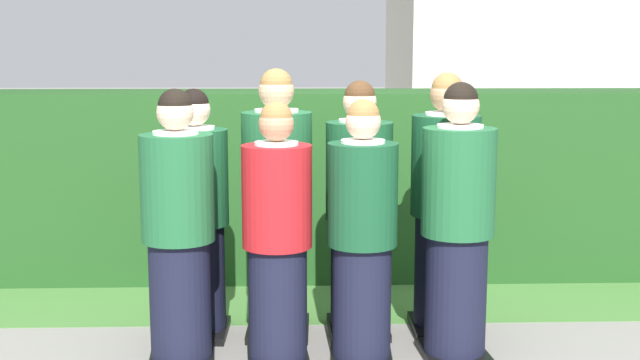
{
  "coord_description": "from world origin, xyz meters",
  "views": [
    {
      "loc": [
        -0.16,
        -4.73,
        1.88
      ],
      "look_at": [
        0.0,
        0.25,
        1.05
      ],
      "focal_mm": 47.14,
      "sensor_mm": 36.0,
      "label": 1
    }
  ],
  "objects_px": {
    "student_front_row_0": "(179,236)",
    "student_rear_row_2": "(359,215)",
    "student_in_red_blazer": "(277,242)",
    "student_rear_row_3": "(444,210)",
    "student_rear_row_0": "(197,220)",
    "student_front_row_2": "(362,241)",
    "student_front_row_3": "(457,230)",
    "student_rear_row_1": "(277,210)"
  },
  "relations": [
    {
      "from": "student_front_row_0",
      "to": "student_front_row_3",
      "type": "xyz_separation_m",
      "value": [
        1.62,
        0.03,
        0.02
      ]
    },
    {
      "from": "student_in_red_blazer",
      "to": "student_rear_row_2",
      "type": "height_order",
      "value": "student_rear_row_2"
    },
    {
      "from": "student_in_red_blazer",
      "to": "student_rear_row_2",
      "type": "xyz_separation_m",
      "value": [
        0.51,
        0.55,
        0.04
      ]
    },
    {
      "from": "student_front_row_3",
      "to": "student_rear_row_3",
      "type": "height_order",
      "value": "student_rear_row_3"
    },
    {
      "from": "student_front_row_2",
      "to": "student_front_row_3",
      "type": "distance_m",
      "value": 0.57
    },
    {
      "from": "student_front_row_2",
      "to": "student_rear_row_2",
      "type": "xyz_separation_m",
      "value": [
        0.02,
        0.54,
        0.04
      ]
    },
    {
      "from": "student_front_row_0",
      "to": "student_rear_row_3",
      "type": "xyz_separation_m",
      "value": [
        1.63,
        0.52,
        0.03
      ]
    },
    {
      "from": "student_front_row_0",
      "to": "student_rear_row_1",
      "type": "bearing_deg",
      "value": 42.61
    },
    {
      "from": "student_front_row_2",
      "to": "student_rear_row_3",
      "type": "height_order",
      "value": "student_rear_row_3"
    },
    {
      "from": "student_rear_row_3",
      "to": "student_rear_row_1",
      "type": "bearing_deg",
      "value": -179.58
    },
    {
      "from": "student_front_row_2",
      "to": "student_rear_row_0",
      "type": "relative_size",
      "value": 0.98
    },
    {
      "from": "student_front_row_0",
      "to": "student_rear_row_0",
      "type": "bearing_deg",
      "value": 84.54
    },
    {
      "from": "student_front_row_3",
      "to": "student_rear_row_2",
      "type": "bearing_deg",
      "value": 137.71
    },
    {
      "from": "student_front_row_2",
      "to": "student_rear_row_2",
      "type": "distance_m",
      "value": 0.55
    },
    {
      "from": "student_rear_row_1",
      "to": "student_front_row_3",
      "type": "bearing_deg",
      "value": -24.6
    },
    {
      "from": "student_rear_row_1",
      "to": "student_rear_row_2",
      "type": "height_order",
      "value": "student_rear_row_1"
    },
    {
      "from": "student_rear_row_0",
      "to": "student_rear_row_2",
      "type": "xyz_separation_m",
      "value": [
        1.03,
        0.03,
        0.02
      ]
    },
    {
      "from": "student_rear_row_2",
      "to": "student_rear_row_3",
      "type": "relative_size",
      "value": 0.97
    },
    {
      "from": "student_front_row_2",
      "to": "student_rear_row_3",
      "type": "xyz_separation_m",
      "value": [
        0.57,
        0.55,
        0.06
      ]
    },
    {
      "from": "student_front_row_2",
      "to": "student_rear_row_2",
      "type": "height_order",
      "value": "student_rear_row_2"
    },
    {
      "from": "student_in_red_blazer",
      "to": "student_front_row_2",
      "type": "height_order",
      "value": "student_front_row_2"
    },
    {
      "from": "student_rear_row_0",
      "to": "student_rear_row_3",
      "type": "height_order",
      "value": "student_rear_row_3"
    },
    {
      "from": "student_rear_row_3",
      "to": "student_rear_row_2",
      "type": "bearing_deg",
      "value": -179.66
    },
    {
      "from": "student_front_row_0",
      "to": "student_front_row_3",
      "type": "height_order",
      "value": "student_front_row_3"
    },
    {
      "from": "student_rear_row_0",
      "to": "student_rear_row_3",
      "type": "xyz_separation_m",
      "value": [
        1.59,
        0.03,
        0.05
      ]
    },
    {
      "from": "student_rear_row_0",
      "to": "student_rear_row_3",
      "type": "bearing_deg",
      "value": 1.1
    },
    {
      "from": "student_front_row_3",
      "to": "student_rear_row_2",
      "type": "xyz_separation_m",
      "value": [
        -0.54,
        0.49,
        -0.01
      ]
    },
    {
      "from": "student_front_row_2",
      "to": "student_rear_row_0",
      "type": "height_order",
      "value": "student_rear_row_0"
    },
    {
      "from": "student_rear_row_0",
      "to": "student_in_red_blazer",
      "type": "bearing_deg",
      "value": -45.12
    },
    {
      "from": "student_front_row_0",
      "to": "student_rear_row_2",
      "type": "height_order",
      "value": "student_rear_row_2"
    },
    {
      "from": "student_front_row_3",
      "to": "student_front_row_2",
      "type": "bearing_deg",
      "value": -174.59
    },
    {
      "from": "student_front_row_2",
      "to": "student_rear_row_0",
      "type": "xyz_separation_m",
      "value": [
        -1.01,
        0.52,
        0.02
      ]
    },
    {
      "from": "student_in_red_blazer",
      "to": "student_rear_row_3",
      "type": "distance_m",
      "value": 1.2
    },
    {
      "from": "student_front_row_2",
      "to": "student_front_row_0",
      "type": "bearing_deg",
      "value": 178.65
    },
    {
      "from": "student_rear_row_1",
      "to": "student_rear_row_2",
      "type": "distance_m",
      "value": 0.52
    },
    {
      "from": "student_front_row_3",
      "to": "student_front_row_0",
      "type": "bearing_deg",
      "value": -179.0
    },
    {
      "from": "student_in_red_blazer",
      "to": "student_rear_row_1",
      "type": "xyz_separation_m",
      "value": [
        -0.01,
        0.55,
        0.08
      ]
    },
    {
      "from": "student_front_row_3",
      "to": "student_rear_row_1",
      "type": "xyz_separation_m",
      "value": [
        -1.06,
        0.49,
        0.03
      ]
    },
    {
      "from": "student_in_red_blazer",
      "to": "student_rear_row_3",
      "type": "relative_size",
      "value": 0.92
    },
    {
      "from": "student_front_row_0",
      "to": "student_rear_row_2",
      "type": "distance_m",
      "value": 1.2
    },
    {
      "from": "student_rear_row_1",
      "to": "student_rear_row_3",
      "type": "bearing_deg",
      "value": 0.42
    },
    {
      "from": "student_rear_row_2",
      "to": "student_front_row_0",
      "type": "bearing_deg",
      "value": -154.36
    }
  ]
}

